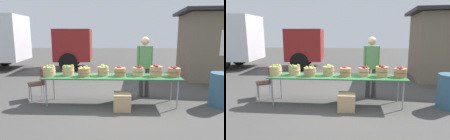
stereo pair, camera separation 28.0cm
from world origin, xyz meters
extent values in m
plane|color=#474442|center=(0.00, 0.00, 0.00)|extent=(40.00, 40.00, 0.00)
cube|color=#2D6B38|center=(0.00, 0.00, 0.73)|extent=(3.50, 0.76, 0.03)
cylinder|color=#99999E|center=(-1.63, -0.30, 0.36)|extent=(0.04, 0.04, 0.72)
cylinder|color=#99999E|center=(1.63, -0.30, 0.36)|extent=(0.04, 0.04, 0.72)
cylinder|color=#99999E|center=(-1.63, 0.30, 0.36)|extent=(0.04, 0.04, 0.72)
cylinder|color=#99999E|center=(1.63, 0.30, 0.36)|extent=(0.04, 0.04, 0.72)
cylinder|color=tan|center=(-1.61, -0.05, 0.87)|extent=(0.31, 0.31, 0.24)
torus|color=tan|center=(-1.61, -0.05, 0.88)|extent=(0.33, 0.33, 0.01)
sphere|color=#8CB738|center=(-1.59, -0.02, 1.00)|extent=(0.07, 0.07, 0.07)
sphere|color=#9EC647|center=(-1.66, -0.06, 1.01)|extent=(0.07, 0.07, 0.07)
sphere|color=#8CB738|center=(-1.63, -0.16, 0.98)|extent=(0.08, 0.08, 0.08)
sphere|color=#7AA833|center=(-1.62, -0.05, 0.99)|extent=(0.07, 0.07, 0.07)
sphere|color=#9EC647|center=(-1.52, -0.01, 1.00)|extent=(0.07, 0.07, 0.07)
sphere|color=#9EC647|center=(-1.49, -0.05, 0.98)|extent=(0.07, 0.07, 0.07)
cylinder|color=tan|center=(-1.14, 0.05, 0.87)|extent=(0.30, 0.30, 0.24)
torus|color=tan|center=(-1.14, 0.05, 0.88)|extent=(0.32, 0.32, 0.01)
sphere|color=#8CB738|center=(-1.07, 0.13, 0.99)|extent=(0.07, 0.07, 0.07)
sphere|color=#7AA833|center=(-1.22, -0.04, 1.00)|extent=(0.07, 0.07, 0.07)
sphere|color=#9EC647|center=(-1.11, -0.05, 0.99)|extent=(0.08, 0.08, 0.08)
sphere|color=#8CB738|center=(-1.03, 0.03, 1.00)|extent=(0.07, 0.07, 0.07)
sphere|color=#8CB738|center=(-1.16, 0.00, 1.00)|extent=(0.07, 0.07, 0.07)
sphere|color=#8CB738|center=(-1.11, -0.01, 0.98)|extent=(0.07, 0.07, 0.07)
cylinder|color=#A87F51|center=(-0.70, -0.05, 0.86)|extent=(0.32, 0.32, 0.22)
torus|color=#A87F51|center=(-0.70, -0.05, 0.87)|extent=(0.34, 0.34, 0.01)
sphere|color=#7AA833|center=(-0.68, -0.15, 0.97)|extent=(0.07, 0.07, 0.07)
sphere|color=#8CB738|center=(-0.80, 0.01, 0.96)|extent=(0.08, 0.08, 0.08)
sphere|color=#9EC647|center=(-0.69, -0.07, 0.98)|extent=(0.08, 0.08, 0.08)
sphere|color=#9EC647|center=(-0.68, -0.06, 0.97)|extent=(0.07, 0.07, 0.07)
sphere|color=#7AA833|center=(-0.64, 0.01, 0.98)|extent=(0.07, 0.07, 0.07)
sphere|color=#8CB738|center=(-0.69, -0.06, 0.96)|extent=(0.07, 0.07, 0.07)
cylinder|color=tan|center=(-0.23, 0.05, 0.87)|extent=(0.29, 0.29, 0.24)
torus|color=tan|center=(-0.23, 0.05, 0.88)|extent=(0.31, 0.31, 0.01)
sphere|color=#7AA833|center=(-0.20, 0.09, 0.99)|extent=(0.08, 0.08, 0.08)
sphere|color=#9EC647|center=(-0.13, 0.04, 0.98)|extent=(0.07, 0.07, 0.07)
sphere|color=#8CB738|center=(-0.26, 0.14, 1.00)|extent=(0.07, 0.07, 0.07)
sphere|color=#9EC647|center=(-0.24, 0.15, 1.00)|extent=(0.07, 0.07, 0.07)
sphere|color=#9EC647|center=(-0.14, 0.04, 0.99)|extent=(0.07, 0.07, 0.07)
sphere|color=#8CB738|center=(-0.23, 0.05, 1.00)|extent=(0.07, 0.07, 0.07)
cylinder|color=#A87F51|center=(0.22, 0.00, 0.86)|extent=(0.29, 0.29, 0.21)
torus|color=maroon|center=(0.22, 0.00, 0.87)|extent=(0.31, 0.31, 0.01)
sphere|color=#B22319|center=(0.21, 0.00, 0.97)|extent=(0.07, 0.07, 0.07)
sphere|color=#B22319|center=(0.22, 0.10, 0.96)|extent=(0.07, 0.07, 0.07)
sphere|color=#B22319|center=(0.22, 0.00, 0.96)|extent=(0.07, 0.07, 0.07)
sphere|color=#B22319|center=(0.16, 0.03, 0.96)|extent=(0.07, 0.07, 0.07)
cylinder|color=tan|center=(0.69, 0.06, 0.86)|extent=(0.28, 0.28, 0.22)
torus|color=maroon|center=(0.69, 0.06, 0.87)|extent=(0.30, 0.30, 0.01)
sphere|color=maroon|center=(0.77, 0.08, 0.96)|extent=(0.08, 0.08, 0.08)
sphere|color=maroon|center=(0.70, -0.02, 0.98)|extent=(0.07, 0.07, 0.07)
sphere|color=#B22319|center=(0.76, 0.05, 0.98)|extent=(0.07, 0.07, 0.07)
sphere|color=maroon|center=(0.68, -0.01, 0.98)|extent=(0.08, 0.08, 0.08)
sphere|color=maroon|center=(0.63, 0.10, 0.97)|extent=(0.07, 0.07, 0.07)
sphere|color=#B22319|center=(0.68, 0.06, 0.97)|extent=(0.06, 0.06, 0.06)
sphere|color=maroon|center=(0.71, 0.05, 0.97)|extent=(0.07, 0.07, 0.07)
cylinder|color=tan|center=(1.15, 0.03, 0.88)|extent=(0.31, 0.31, 0.25)
torus|color=maroon|center=(1.15, 0.03, 0.89)|extent=(0.33, 0.33, 0.01)
sphere|color=maroon|center=(1.12, -0.04, 1.00)|extent=(0.08, 0.08, 0.08)
sphere|color=maroon|center=(1.10, 0.02, 1.02)|extent=(0.07, 0.07, 0.07)
sphere|color=maroon|center=(1.18, 0.03, 1.00)|extent=(0.06, 0.06, 0.06)
sphere|color=#B22319|center=(1.14, -0.10, 1.02)|extent=(0.07, 0.07, 0.07)
sphere|color=#B22319|center=(1.20, -0.01, 0.99)|extent=(0.07, 0.07, 0.07)
cylinder|color=#A87F51|center=(1.60, 0.02, 0.86)|extent=(0.31, 0.31, 0.22)
torus|color=maroon|center=(1.60, 0.02, 0.87)|extent=(0.33, 0.33, 0.01)
sphere|color=#B22319|center=(1.54, 0.02, 0.98)|extent=(0.07, 0.07, 0.07)
sphere|color=maroon|center=(1.61, 0.02, 0.97)|extent=(0.07, 0.07, 0.07)
sphere|color=maroon|center=(1.63, 0.01, 0.97)|extent=(0.08, 0.08, 0.08)
sphere|color=maroon|center=(1.58, -0.09, 0.97)|extent=(0.07, 0.07, 0.07)
cylinder|color=#3F3F3F|center=(1.01, 0.61, 0.43)|extent=(0.12, 0.12, 0.85)
cylinder|color=#3F3F3F|center=(0.83, 0.60, 0.43)|extent=(0.12, 0.12, 0.85)
cube|color=#4C7F4C|center=(0.92, 0.61, 1.17)|extent=(0.34, 0.25, 0.64)
sphere|color=tan|center=(0.92, 0.61, 1.63)|extent=(0.23, 0.23, 0.23)
cylinder|color=#4C7F4C|center=(1.11, 0.62, 1.21)|extent=(0.09, 0.09, 0.57)
cylinder|color=#4C7F4C|center=(0.74, 0.59, 1.21)|extent=(0.09, 0.09, 0.57)
cube|color=maroon|center=(-2.19, 5.41, 1.25)|extent=(1.96, 2.24, 1.60)
cube|color=black|center=(-1.35, 5.48, 1.57)|extent=(0.18, 1.76, 0.80)
cylinder|color=black|center=(-2.43, 6.35, 0.45)|extent=(0.92, 0.35, 0.90)
cylinder|color=black|center=(-2.27, 4.45, 0.45)|extent=(0.92, 0.35, 0.90)
cylinder|color=black|center=(-6.36, 6.03, 0.45)|extent=(0.92, 0.35, 0.90)
cube|color=#726651|center=(4.37, 3.32, 1.30)|extent=(3.20, 2.66, 2.60)
cube|color=#262628|center=(4.37, 3.32, 2.68)|extent=(3.74, 3.20, 0.12)
cube|color=brown|center=(-2.14, 0.30, 0.44)|extent=(0.55, 0.55, 0.04)
cube|color=brown|center=(-1.99, 0.40, 0.66)|extent=(0.24, 0.35, 0.40)
cylinder|color=gray|center=(-2.37, 0.35, 0.21)|extent=(0.02, 0.02, 0.42)
cylinder|color=gray|center=(-2.19, 0.07, 0.21)|extent=(0.02, 0.02, 0.42)
cylinder|color=gray|center=(-2.09, 0.54, 0.21)|extent=(0.02, 0.02, 0.42)
cylinder|color=gray|center=(-1.90, 0.25, 0.21)|extent=(0.02, 0.02, 0.42)
cylinder|color=#335972|center=(2.81, -0.06, 0.43)|extent=(0.59, 0.59, 0.86)
cube|color=tan|center=(0.27, -0.42, 0.21)|extent=(0.41, 0.41, 0.41)
camera|label=1|loc=(0.19, -4.99, 1.84)|focal=31.62mm
camera|label=2|loc=(0.47, -4.97, 1.84)|focal=31.62mm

